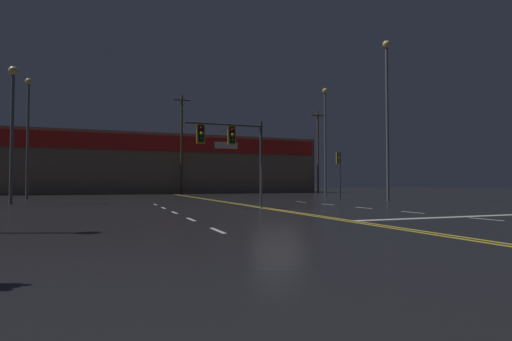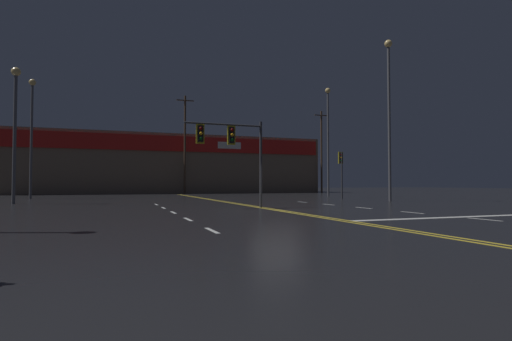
{
  "view_description": "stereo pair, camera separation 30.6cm",
  "coord_description": "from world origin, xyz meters",
  "px_view_note": "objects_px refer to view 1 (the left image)",
  "views": [
    {
      "loc": [
        -7.77,
        -17.65,
        1.26
      ],
      "look_at": [
        0.0,
        2.96,
        2.0
      ],
      "focal_mm": 28.0,
      "sensor_mm": 36.0,
      "label": 1
    },
    {
      "loc": [
        -7.48,
        -17.76,
        1.26
      ],
      "look_at": [
        0.0,
        2.96,
        2.0
      ],
      "focal_mm": 28.0,
      "sensor_mm": 36.0,
      "label": 2
    }
  ],
  "objects_px": {
    "streetlight_near_right": "(28,122)",
    "streetlight_far_right": "(387,101)",
    "traffic_signal_corner_northeast": "(339,164)",
    "streetlight_median_approach": "(12,115)",
    "traffic_signal_median": "(229,141)",
    "streetlight_far_left": "(325,129)"
  },
  "relations": [
    {
      "from": "streetlight_near_right",
      "to": "streetlight_median_approach",
      "type": "xyz_separation_m",
      "value": [
        0.67,
        -9.45,
        -0.85
      ]
    },
    {
      "from": "streetlight_near_right",
      "to": "traffic_signal_corner_northeast",
      "type": "bearing_deg",
      "value": -19.94
    },
    {
      "from": "traffic_signal_corner_northeast",
      "to": "streetlight_far_right",
      "type": "distance_m",
      "value": 6.88
    },
    {
      "from": "traffic_signal_median",
      "to": "streetlight_median_approach",
      "type": "bearing_deg",
      "value": 142.17
    },
    {
      "from": "traffic_signal_median",
      "to": "streetlight_far_left",
      "type": "bearing_deg",
      "value": 47.17
    },
    {
      "from": "streetlight_far_right",
      "to": "streetlight_near_right",
      "type": "bearing_deg",
      "value": 151.0
    },
    {
      "from": "traffic_signal_median",
      "to": "streetlight_far_right",
      "type": "distance_m",
      "value": 14.55
    },
    {
      "from": "traffic_signal_corner_northeast",
      "to": "streetlight_median_approach",
      "type": "height_order",
      "value": "streetlight_median_approach"
    },
    {
      "from": "streetlight_near_right",
      "to": "streetlight_far_right",
      "type": "height_order",
      "value": "streetlight_far_right"
    },
    {
      "from": "streetlight_near_right",
      "to": "streetlight_far_right",
      "type": "relative_size",
      "value": 0.86
    },
    {
      "from": "traffic_signal_median",
      "to": "streetlight_near_right",
      "type": "xyz_separation_m",
      "value": [
        -12.14,
        18.36,
        2.98
      ]
    },
    {
      "from": "traffic_signal_corner_northeast",
      "to": "streetlight_near_right",
      "type": "bearing_deg",
      "value": 160.06
    },
    {
      "from": "traffic_signal_corner_northeast",
      "to": "streetlight_median_approach",
      "type": "bearing_deg",
      "value": -178.79
    },
    {
      "from": "traffic_signal_median",
      "to": "streetlight_median_approach",
      "type": "xyz_separation_m",
      "value": [
        -11.46,
        8.9,
        2.13
      ]
    },
    {
      "from": "traffic_signal_median",
      "to": "streetlight_far_right",
      "type": "bearing_deg",
      "value": 17.49
    },
    {
      "from": "traffic_signal_median",
      "to": "traffic_signal_corner_northeast",
      "type": "height_order",
      "value": "traffic_signal_median"
    },
    {
      "from": "streetlight_near_right",
      "to": "streetlight_far_left",
      "type": "relative_size",
      "value": 0.9
    },
    {
      "from": "traffic_signal_corner_northeast",
      "to": "streetlight_far_left",
      "type": "distance_m",
      "value": 9.04
    },
    {
      "from": "traffic_signal_corner_northeast",
      "to": "streetlight_far_right",
      "type": "xyz_separation_m",
      "value": [
        0.85,
        -5.19,
        4.43
      ]
    },
    {
      "from": "streetlight_far_left",
      "to": "streetlight_far_right",
      "type": "relative_size",
      "value": 0.96
    },
    {
      "from": "streetlight_near_right",
      "to": "streetlight_far_right",
      "type": "xyz_separation_m",
      "value": [
        25.51,
        -14.14,
        0.91
      ]
    },
    {
      "from": "traffic_signal_corner_northeast",
      "to": "streetlight_far_right",
      "type": "relative_size",
      "value": 0.33
    }
  ]
}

